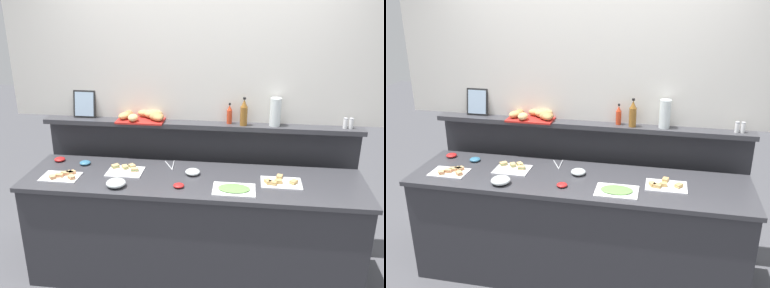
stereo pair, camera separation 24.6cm
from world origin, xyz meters
The scene contains 21 objects.
ground_plane centered at (0.00, 0.60, 0.00)m, with size 12.00×12.00×0.00m, color #4C4C51.
buffet_counter centered at (0.00, 0.00, 0.45)m, with size 2.63×0.67×0.89m.
back_ledge_unit centered at (0.00, 0.51, 0.63)m, with size 2.70×0.22×1.21m.
upper_wall_panel centered at (0.00, 0.54, 1.90)m, with size 3.30×0.08×1.39m, color white.
sandwich_platter_side centered at (-0.55, 0.06, 0.90)m, with size 0.28×0.22×0.04m.
sandwich_platter_rear centered at (-1.01, -0.11, 0.90)m, with size 0.29×0.19×0.04m.
sandwich_platter_front centered at (0.67, -0.01, 0.90)m, with size 0.30×0.21×0.04m.
cold_cuts_platter centered at (0.32, -0.16, 0.90)m, with size 0.31×0.22×0.02m.
glass_bowl_large centered at (-0.55, -0.21, 0.92)m, with size 0.15×0.15×0.06m.
glass_bowl_medium centered at (-0.01, 0.07, 0.91)m, with size 0.12×0.12×0.05m.
condiment_bowl_dark centered at (-0.92, 0.16, 0.91)m, with size 0.09×0.09×0.03m, color teal.
condiment_bowl_teal centered at (-0.08, -0.16, 0.91)m, with size 0.08×0.08×0.03m, color red.
condiment_bowl_red centered at (-1.16, 0.20, 0.91)m, with size 0.09×0.09×0.03m, color red.
serving_tongs centered at (-0.21, 0.21, 0.90)m, with size 0.10×0.19×0.01m.
vinegar_bottle_amber centered at (0.37, 0.41, 1.31)m, with size 0.06×0.06×0.24m.
hot_sauce_bottle centered at (0.25, 0.45, 1.28)m, with size 0.04×0.04×0.18m.
salt_shaker centered at (1.19, 0.44, 1.25)m, with size 0.03×0.03×0.09m.
pepper_shaker centered at (1.23, 0.44, 1.25)m, with size 0.03×0.03×0.09m.
bread_basket centered at (-0.47, 0.44, 1.24)m, with size 0.42×0.29×0.08m.
framed_picture centered at (-1.01, 0.48, 1.32)m, with size 0.20×0.06×0.24m.
water_carafe centered at (0.63, 0.44, 1.32)m, with size 0.09×0.09×0.23m, color silver.
Camera 1 is at (0.37, -2.93, 2.29)m, focal length 39.43 mm.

